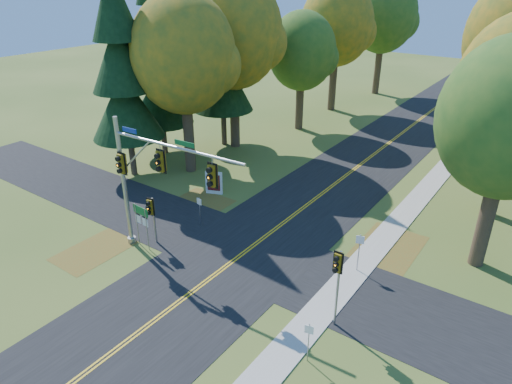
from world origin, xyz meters
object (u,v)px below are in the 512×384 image
Objects in this scene: traffic_mast at (148,174)px; east_signal_pole at (338,271)px; route_sign_cluster at (141,218)px; info_kiosk at (214,183)px.

east_signal_pole is at bearing -0.12° from traffic_mast.
east_signal_pole reaches higher than route_sign_cluster.
east_signal_pole reaches higher than info_kiosk.
route_sign_cluster is at bearing -176.95° from east_signal_pole.
east_signal_pole is at bearing -52.12° from info_kiosk.
traffic_mast is 3.39m from route_sign_cluster.
route_sign_cluster is (-12.52, -0.40, -1.20)m from east_signal_pole.
traffic_mast is 3.15× the size of route_sign_cluster.
traffic_mast reaches higher than route_sign_cluster.
traffic_mast reaches higher than info_kiosk.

